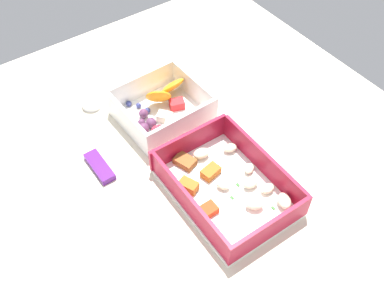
% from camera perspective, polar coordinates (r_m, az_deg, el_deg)
% --- Properties ---
extents(table_surface, '(0.80, 0.80, 0.02)m').
position_cam_1_polar(table_surface, '(0.79, -1.14, -0.80)').
color(table_surface, beige).
rests_on(table_surface, ground).
extents(pasta_container, '(0.21, 0.15, 0.05)m').
position_cam_1_polar(pasta_container, '(0.72, 4.33, -5.23)').
color(pasta_container, white).
rests_on(pasta_container, table_surface).
extents(fruit_bowl, '(0.14, 0.15, 0.05)m').
position_cam_1_polar(fruit_bowl, '(0.82, -3.75, 4.49)').
color(fruit_bowl, white).
rests_on(fruit_bowl, table_surface).
extents(candy_bar, '(0.07, 0.02, 0.01)m').
position_cam_1_polar(candy_bar, '(0.77, -11.58, -2.81)').
color(candy_bar, '#51197A').
rests_on(candy_bar, table_surface).
extents(paper_cup_liner, '(0.04, 0.04, 0.02)m').
position_cam_1_polar(paper_cup_liner, '(0.87, -12.57, 5.15)').
color(paper_cup_liner, white).
rests_on(paper_cup_liner, table_surface).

